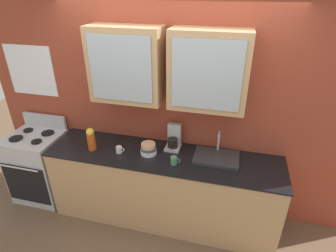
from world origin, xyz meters
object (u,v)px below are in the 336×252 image
object	(u,v)px
stove_range	(40,166)
bowl_stack	(149,149)
cup_near_sink	(174,161)
cup_near_bowls	(119,150)
sink_faucet	(216,157)
vase	(91,139)
coffee_maker	(174,139)

from	to	relation	value
stove_range	bowl_stack	size ratio (longest dim) A/B	6.02
cup_near_sink	cup_near_bowls	bearing A→B (deg)	174.83
stove_range	sink_faucet	world-z (taller)	sink_faucet
sink_faucet	cup_near_bowls	distance (m)	1.10
bowl_stack	cup_near_sink	bearing A→B (deg)	-21.74
stove_range	vase	world-z (taller)	vase
cup_near_bowls	bowl_stack	bearing A→B (deg)	12.13
stove_range	vase	distance (m)	1.07
vase	cup_near_sink	xyz separation A→B (m)	(0.99, -0.05, -0.09)
vase	cup_near_sink	bearing A→B (deg)	-2.66
sink_faucet	bowl_stack	xyz separation A→B (m)	(-0.76, -0.09, 0.04)
bowl_stack	stove_range	bearing A→B (deg)	-179.83
stove_range	bowl_stack	xyz separation A→B (m)	(1.55, 0.00, 0.52)
cup_near_sink	cup_near_bowls	distance (m)	0.66
sink_faucet	vase	xyz separation A→B (m)	(-1.42, -0.17, 0.12)
vase	cup_near_bowls	distance (m)	0.35
stove_range	cup_near_bowls	size ratio (longest dim) A/B	11.00
cup_near_bowls	coffee_maker	size ratio (longest dim) A/B	0.35
vase	stove_range	bearing A→B (deg)	174.85
cup_near_bowls	coffee_maker	xyz separation A→B (m)	(0.57, 0.27, 0.07)
bowl_stack	cup_near_sink	size ratio (longest dim) A/B	1.73
stove_range	cup_near_sink	bearing A→B (deg)	-3.84
stove_range	bowl_stack	distance (m)	1.63
bowl_stack	vase	size ratio (longest dim) A/B	0.67
stove_range	bowl_stack	bearing A→B (deg)	0.17
sink_faucet	cup_near_bowls	xyz separation A→B (m)	(-1.09, -0.16, 0.02)
cup_near_sink	coffee_maker	distance (m)	0.35
bowl_stack	coffee_maker	distance (m)	0.32
cup_near_bowls	coffee_maker	world-z (taller)	coffee_maker
stove_range	vase	size ratio (longest dim) A/B	4.02
vase	coffee_maker	world-z (taller)	coffee_maker
cup_near_sink	coffee_maker	world-z (taller)	coffee_maker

